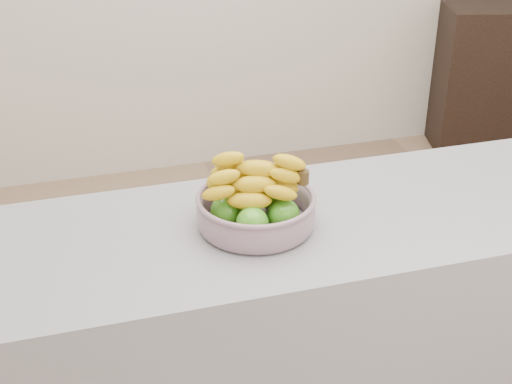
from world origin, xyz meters
TOP-DOWN VIEW (x-y plane):
  - counter at (0.00, -0.23)m, footprint 2.00×0.60m
  - cabinet at (1.65, 1.78)m, footprint 0.56×0.49m
  - fruit_bowl at (-0.32, -0.23)m, footprint 0.31×0.31m

SIDE VIEW (x-z plane):
  - cabinet at x=1.65m, z-range 0.00..0.87m
  - counter at x=0.00m, z-range 0.00..0.90m
  - fruit_bowl at x=-0.32m, z-range 0.86..1.05m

